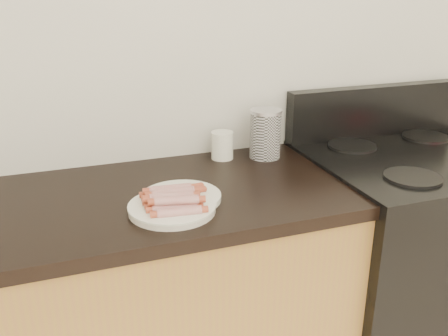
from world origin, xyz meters
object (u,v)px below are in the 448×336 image
object	(u,v)px
mug	(222,145)
main_plate	(172,209)
canister	(265,134)
side_plate	(181,197)
stove	(403,266)

from	to	relation	value
mug	main_plate	bearing A→B (deg)	-127.02
main_plate	canister	size ratio (longest dim) A/B	1.37
mug	side_plate	bearing A→B (deg)	-127.93
stove	mug	distance (m)	0.86
stove	canister	xyz separation A→B (m)	(-0.51, 0.21, 0.53)
main_plate	canister	bearing A→B (deg)	37.65
stove	side_plate	bearing A→B (deg)	-176.39
stove	canister	world-z (taller)	canister
stove	main_plate	distance (m)	1.05
side_plate	canister	xyz separation A→B (m)	(0.38, 0.26, 0.08)
main_plate	stove	bearing A→B (deg)	7.43
mug	canister	bearing A→B (deg)	-14.46
main_plate	canister	world-z (taller)	canister
main_plate	mug	size ratio (longest dim) A/B	2.45
canister	side_plate	bearing A→B (deg)	-145.61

